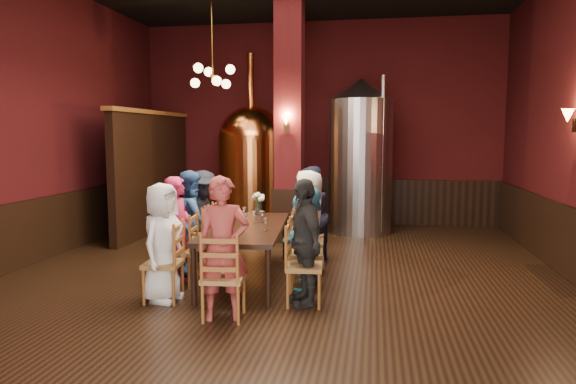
% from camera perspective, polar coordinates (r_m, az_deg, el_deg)
% --- Properties ---
extents(room, '(10.00, 10.02, 4.50)m').
position_cam_1_polar(room, '(6.76, -1.22, 8.53)').
color(room, black).
rests_on(room, ground).
extents(wainscot_back, '(7.90, 0.08, 1.00)m').
position_cam_1_polar(wainscot_back, '(11.76, 3.33, -0.92)').
color(wainscot_back, black).
rests_on(wainscot_back, ground).
extents(wainscot_left, '(0.08, 9.90, 1.00)m').
position_cam_1_polar(wainscot_left, '(8.58, -28.23, -4.42)').
color(wainscot_left, black).
rests_on(wainscot_left, ground).
extents(column, '(0.58, 0.58, 4.50)m').
position_cam_1_polar(column, '(9.57, 0.17, 7.91)').
color(column, '#420E11').
rests_on(column, ground).
extents(partition, '(0.22, 3.50, 2.40)m').
position_cam_1_polar(partition, '(10.84, -14.79, 1.97)').
color(partition, black).
rests_on(partition, ground).
extents(pendant_cluster, '(0.90, 0.90, 1.70)m').
position_cam_1_polar(pendant_cluster, '(10.08, -8.38, 12.61)').
color(pendant_cluster, '#A57226').
rests_on(pendant_cluster, room).
extents(sconce_wall, '(0.20, 0.20, 0.36)m').
position_cam_1_polar(sconce_wall, '(7.90, 29.32, 7.05)').
color(sconce_wall, black).
rests_on(sconce_wall, room).
extents(sconce_column, '(0.20, 0.20, 0.36)m').
position_cam_1_polar(sconce_column, '(9.28, -0.13, 7.65)').
color(sconce_column, black).
rests_on(sconce_column, column).
extents(dining_table, '(1.21, 2.48, 0.75)m').
position_cam_1_polar(dining_table, '(7.10, -4.68, -4.25)').
color(dining_table, black).
rests_on(dining_table, ground).
extents(chair_0, '(0.50, 0.50, 0.92)m').
position_cam_1_polar(chair_0, '(6.40, -13.71, -7.69)').
color(chair_0, '#9B5227').
rests_on(chair_0, ground).
extents(person_0, '(0.56, 0.76, 1.43)m').
position_cam_1_polar(person_0, '(6.34, -13.77, -5.45)').
color(person_0, white).
rests_on(person_0, ground).
extents(chair_1, '(0.50, 0.50, 0.92)m').
position_cam_1_polar(chair_1, '(7.02, -12.00, -6.39)').
color(chair_1, '#9B5227').
rests_on(chair_1, ground).
extents(person_1, '(0.37, 0.54, 1.45)m').
position_cam_1_polar(person_1, '(6.97, -12.05, -4.26)').
color(person_1, '#B31E4A').
rests_on(person_1, ground).
extents(chair_2, '(0.50, 0.50, 0.92)m').
position_cam_1_polar(chair_2, '(7.64, -10.59, -5.32)').
color(chair_2, '#9B5227').
rests_on(chair_2, ground).
extents(person_2, '(0.61, 0.81, 1.49)m').
position_cam_1_polar(person_2, '(7.59, -10.64, -3.22)').
color(person_2, '#294E89').
rests_on(person_2, ground).
extents(chair_3, '(0.50, 0.50, 0.92)m').
position_cam_1_polar(chair_3, '(8.28, -9.39, -4.39)').
color(chair_3, '#9B5227').
rests_on(chair_3, ground).
extents(person_3, '(0.78, 1.04, 1.44)m').
position_cam_1_polar(person_3, '(8.23, -9.42, -2.62)').
color(person_3, black).
rests_on(person_3, ground).
extents(chair_4, '(0.50, 0.50, 0.92)m').
position_cam_1_polar(chair_4, '(6.10, 1.82, -8.22)').
color(chair_4, '#9B5227').
rests_on(chair_4, ground).
extents(person_4, '(0.71, 0.95, 1.50)m').
position_cam_1_polar(person_4, '(6.03, 1.82, -5.57)').
color(person_4, black).
rests_on(person_4, ground).
extents(chair_5, '(0.50, 0.50, 0.92)m').
position_cam_1_polar(chair_5, '(6.74, 2.09, -6.79)').
color(chair_5, '#9B5227').
rests_on(chair_5, ground).
extents(person_5, '(0.45, 1.28, 1.36)m').
position_cam_1_polar(person_5, '(6.70, 2.09, -4.96)').
color(person_5, teal).
rests_on(person_5, ground).
extents(chair_6, '(0.50, 0.50, 0.92)m').
position_cam_1_polar(chair_6, '(7.39, 2.31, -5.62)').
color(chair_6, '#9B5227').
rests_on(chair_6, ground).
extents(person_6, '(0.53, 0.77, 1.50)m').
position_cam_1_polar(person_6, '(7.33, 2.32, -3.41)').
color(person_6, silver).
rests_on(person_6, ground).
extents(chair_7, '(0.50, 0.50, 0.92)m').
position_cam_1_polar(chair_7, '(8.04, 2.49, -4.63)').
color(chair_7, '#9B5227').
rests_on(chair_7, ground).
extents(person_7, '(0.56, 0.81, 1.51)m').
position_cam_1_polar(person_7, '(7.99, 2.50, -2.55)').
color(person_7, '#1B1E37').
rests_on(person_7, ground).
extents(chair_8, '(0.50, 0.50, 0.92)m').
position_cam_1_polar(chair_8, '(5.67, -7.18, -9.39)').
color(chair_8, '#9B5227').
rests_on(chair_8, ground).
extents(person_8, '(0.66, 0.53, 1.56)m').
position_cam_1_polar(person_8, '(5.59, -7.23, -6.22)').
color(person_8, '#9B3633').
rests_on(person_8, ground).
extents(copper_kettle, '(1.77, 1.77, 3.67)m').
position_cam_1_polar(copper_kettle, '(10.92, -4.08, 2.92)').
color(copper_kettle, black).
rests_on(copper_kettle, ground).
extents(steel_vessel, '(1.51, 1.51, 3.13)m').
position_cam_1_polar(steel_vessel, '(10.53, 8.02, 3.97)').
color(steel_vessel, '#B2B2B7').
rests_on(steel_vessel, ground).
extents(rose_vase, '(0.21, 0.21, 0.35)m').
position_cam_1_polar(rose_vase, '(8.03, -3.33, -0.88)').
color(rose_vase, white).
rests_on(rose_vase, dining_table).
extents(wine_glass_0, '(0.07, 0.07, 0.17)m').
position_cam_1_polar(wine_glass_0, '(6.46, -7.85, -4.03)').
color(wine_glass_0, white).
rests_on(wine_glass_0, dining_table).
extents(wine_glass_1, '(0.07, 0.07, 0.17)m').
position_cam_1_polar(wine_glass_1, '(7.26, -3.77, -2.83)').
color(wine_glass_1, white).
rests_on(wine_glass_1, dining_table).
extents(wine_glass_2, '(0.07, 0.07, 0.17)m').
position_cam_1_polar(wine_glass_2, '(7.74, -4.87, -2.27)').
color(wine_glass_2, white).
rests_on(wine_glass_2, dining_table).
extents(wine_glass_3, '(0.07, 0.07, 0.17)m').
position_cam_1_polar(wine_glass_3, '(7.33, -5.02, -2.75)').
color(wine_glass_3, white).
rests_on(wine_glass_3, dining_table).
extents(wine_glass_4, '(0.07, 0.07, 0.17)m').
position_cam_1_polar(wine_glass_4, '(7.06, -4.68, -3.10)').
color(wine_glass_4, white).
rests_on(wine_glass_4, dining_table).
extents(wine_glass_5, '(0.07, 0.07, 0.17)m').
position_cam_1_polar(wine_glass_5, '(6.24, -6.95, -4.39)').
color(wine_glass_5, white).
rests_on(wine_glass_5, dining_table).
extents(wine_glass_6, '(0.07, 0.07, 0.17)m').
position_cam_1_polar(wine_glass_6, '(7.19, -5.04, -2.94)').
color(wine_glass_6, white).
rests_on(wine_glass_6, dining_table).
extents(wine_glass_7, '(0.07, 0.07, 0.17)m').
position_cam_1_polar(wine_glass_7, '(6.70, -2.49, -3.61)').
color(wine_glass_7, white).
rests_on(wine_glass_7, dining_table).
extents(wine_glass_8, '(0.07, 0.07, 0.17)m').
position_cam_1_polar(wine_glass_8, '(7.28, -2.93, -2.80)').
color(wine_glass_8, white).
rests_on(wine_glass_8, dining_table).
extents(wine_glass_9, '(0.07, 0.07, 0.17)m').
position_cam_1_polar(wine_glass_9, '(6.29, -8.17, -4.33)').
color(wine_glass_9, white).
rests_on(wine_glass_9, dining_table).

